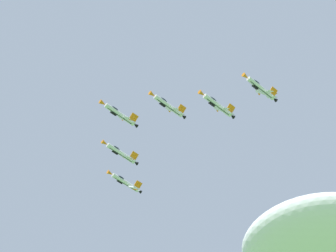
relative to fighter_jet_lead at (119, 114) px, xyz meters
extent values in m
ellipsoid|color=white|center=(72.99, 132.49, 45.69)|extent=(82.84, 70.21, 30.29)
cylinder|color=white|center=(0.17, 0.22, 0.00)|extent=(8.82, 10.44, 1.70)
cube|color=#383D47|center=(-0.11, 0.45, -0.30)|extent=(7.25, 8.64, 1.37)
cone|color=orange|center=(-4.29, -5.36, 0.00)|extent=(2.72, 2.85, 1.56)
cone|color=black|center=(4.39, 5.50, 0.00)|extent=(2.06, 2.10, 1.36)
ellipsoid|color=#192333|center=(-1.09, -2.15, 0.40)|extent=(3.21, 3.47, 1.55)
cube|color=black|center=(-1.66, -1.08, -0.52)|extent=(2.43, 2.56, 1.38)
cube|color=white|center=(2.49, 0.57, -2.07)|extent=(2.87, 3.35, 3.36)
cube|color=orange|center=(4.24, 0.60, -3.69)|extent=(1.68, 1.13, 0.58)
cube|color=white|center=(-0.11, 2.64, 1.95)|extent=(3.13, 2.39, 3.36)
cube|color=orange|center=(-0.46, 4.35, 3.57)|extent=(0.83, 1.67, 0.58)
cube|color=white|center=(4.12, 3.60, -1.18)|extent=(2.23, 2.16, 1.80)
cube|color=white|center=(2.60, 4.81, 1.17)|extent=(1.95, 2.07, 1.80)
cube|color=orange|center=(4.26, 3.10, 1.15)|extent=(3.29, 3.36, 1.81)
cylinder|color=white|center=(16.61, 2.28, 3.56)|extent=(8.82, 10.44, 1.70)
cube|color=#383D47|center=(16.33, 2.50, 3.26)|extent=(7.26, 8.65, 1.36)
cone|color=orange|center=(12.15, -3.31, 3.56)|extent=(2.72, 2.85, 1.56)
cone|color=black|center=(20.82, 7.55, 3.56)|extent=(2.06, 2.10, 1.36)
ellipsoid|color=#192333|center=(15.34, -0.09, 3.97)|extent=(3.21, 3.47, 1.55)
cube|color=black|center=(14.78, 0.98, 3.04)|extent=(2.43, 2.56, 1.38)
cube|color=white|center=(18.94, 2.61, 1.51)|extent=(2.88, 3.38, 3.34)
cube|color=orange|center=(20.70, 2.64, -0.10)|extent=(1.68, 1.13, 0.58)
cube|color=white|center=(16.32, 4.71, 5.50)|extent=(3.16, 2.39, 3.34)
cube|color=orange|center=(15.96, 6.43, 7.11)|extent=(0.83, 1.67, 0.58)
cube|color=white|center=(20.56, 5.65, 2.40)|extent=(2.24, 2.18, 1.79)
cube|color=white|center=(19.02, 6.88, 4.73)|extent=(1.96, 2.07, 1.79)
cube|color=orange|center=(20.69, 5.16, 4.73)|extent=(3.28, 3.35, 1.83)
cylinder|color=white|center=(-3.63, 16.89, 0.29)|extent=(8.82, 10.44, 1.70)
cube|color=#383D47|center=(-3.91, 17.11, -0.01)|extent=(7.26, 8.65, 1.36)
cone|color=orange|center=(-8.09, 11.30, 0.29)|extent=(2.72, 2.85, 1.56)
cone|color=black|center=(0.58, 22.16, 0.29)|extent=(2.06, 2.10, 1.36)
ellipsoid|color=#192333|center=(-4.90, 14.52, 0.70)|extent=(3.21, 3.47, 1.55)
cube|color=black|center=(-5.46, 15.59, -0.23)|extent=(2.43, 2.56, 1.38)
cube|color=white|center=(-1.30, 17.22, -1.77)|extent=(2.88, 3.37, 3.34)
cube|color=orange|center=(0.45, 17.25, -3.37)|extent=(1.68, 1.13, 0.58)
cube|color=white|center=(-3.92, 19.32, 2.23)|extent=(3.16, 2.39, 3.34)
cube|color=orange|center=(-4.28, 21.03, 3.84)|extent=(0.83, 1.67, 0.58)
cube|color=white|center=(0.32, 20.26, -0.88)|extent=(2.24, 2.17, 1.79)
cube|color=white|center=(-1.21, 21.48, 1.46)|extent=(1.96, 2.07, 1.79)
cube|color=orange|center=(0.45, 19.77, 1.45)|extent=(3.28, 3.35, 1.83)
cylinder|color=white|center=(33.32, 2.85, -0.13)|extent=(8.82, 10.44, 1.70)
cube|color=#383D47|center=(33.04, 3.08, -0.43)|extent=(7.25, 8.64, 1.37)
cone|color=orange|center=(28.86, -2.73, -0.13)|extent=(2.72, 2.85, 1.56)
cone|color=black|center=(37.53, 8.13, -0.13)|extent=(2.06, 2.10, 1.36)
ellipsoid|color=#192333|center=(32.06, 0.48, 0.27)|extent=(3.21, 3.47, 1.55)
cube|color=black|center=(31.48, 1.56, -0.64)|extent=(2.42, 2.56, 1.38)
cube|color=white|center=(35.63, 3.21, -2.21)|extent=(2.86, 3.32, 3.39)
cube|color=orange|center=(37.36, 3.26, -3.84)|extent=(1.68, 1.13, 0.59)
cube|color=white|center=(33.06, 5.26, 1.84)|extent=(3.10, 2.38, 3.39)
cube|color=orange|center=(32.72, 6.96, 3.47)|extent=(0.82, 1.67, 0.59)
cube|color=white|center=(37.25, 6.24, -1.32)|extent=(2.22, 2.15, 1.81)
cube|color=white|center=(35.75, 7.44, 1.05)|extent=(1.93, 2.06, 1.81)
cube|color=orange|center=(37.42, 5.73, 1.01)|extent=(3.30, 3.37, 1.79)
cylinder|color=white|center=(-5.97, 32.55, 2.38)|extent=(8.82, 10.44, 1.70)
cube|color=#383D47|center=(-6.27, 32.79, 2.12)|extent=(7.19, 8.59, 1.42)
cone|color=orange|center=(-10.43, 26.97, 2.38)|extent=(2.72, 2.85, 1.56)
cone|color=black|center=(-1.75, 37.83, 2.38)|extent=(2.06, 2.10, 1.36)
ellipsoid|color=#192333|center=(-7.20, 30.16, 2.74)|extent=(3.19, 3.45, 1.53)
cube|color=black|center=(-7.84, 31.28, 1.92)|extent=(2.40, 2.54, 1.38)
cube|color=white|center=(-3.80, 33.02, 0.17)|extent=(2.75, 3.08, 3.58)
cube|color=orange|center=(-2.18, 33.15, -1.56)|extent=(1.67, 1.10, 0.60)
cube|color=white|center=(-6.10, 34.85, 4.49)|extent=(2.84, 2.33, 3.58)
cube|color=orange|center=(-6.32, 36.46, 6.22)|extent=(0.80, 1.66, 0.60)
cube|color=white|center=(-2.11, 36.00, 1.12)|extent=(2.15, 2.03, 1.91)
cube|color=white|center=(-3.45, 37.07, 3.64)|extent=(1.80, 2.02, 1.91)
cube|color=orange|center=(-1.80, 35.37, 3.40)|extent=(3.39, 3.44, 1.63)
cylinder|color=white|center=(48.45, 1.58, 3.92)|extent=(8.82, 10.44, 1.70)
cube|color=#383D47|center=(48.17, 1.80, 3.63)|extent=(7.25, 8.64, 1.37)
cone|color=orange|center=(43.99, -4.01, 3.92)|extent=(2.72, 2.85, 1.56)
cone|color=black|center=(52.67, 6.85, 3.92)|extent=(2.06, 2.10, 1.36)
ellipsoid|color=#192333|center=(47.19, -0.80, 4.33)|extent=(3.21, 3.47, 1.55)
cube|color=black|center=(46.62, 0.28, 3.41)|extent=(2.43, 2.56, 1.38)
cube|color=white|center=(50.76, 1.93, 1.85)|extent=(2.86, 3.34, 3.38)
cube|color=orange|center=(52.50, 1.97, 0.22)|extent=(1.68, 1.13, 0.59)
cube|color=white|center=(48.18, 3.99, 5.89)|extent=(3.11, 2.39, 3.38)
cube|color=orange|center=(47.84, 5.69, 7.52)|extent=(0.83, 1.67, 0.59)
cube|color=white|center=(52.39, 4.96, 2.74)|extent=(2.23, 2.15, 1.80)
cube|color=white|center=(50.88, 6.16, 5.10)|extent=(1.94, 2.06, 1.80)
cube|color=orange|center=(52.54, 4.45, 5.07)|extent=(3.29, 3.37, 1.80)
camera|label=1|loc=(36.38, -98.80, -151.27)|focal=57.93mm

